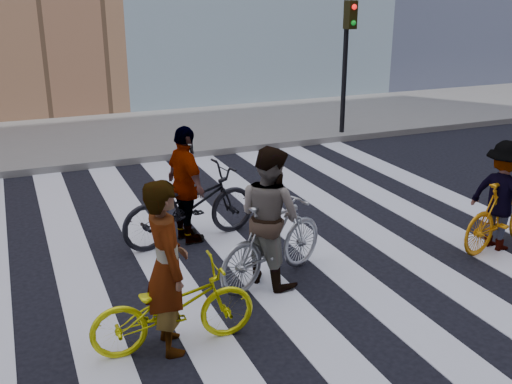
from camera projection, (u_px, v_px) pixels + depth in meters
ground at (270, 245)px, 8.84m from camera, size 100.00×100.00×0.00m
sidewalk_far at (151, 133)px, 15.35m from camera, size 100.00×5.00×0.15m
zebra_crosswalk at (270, 244)px, 8.83m from camera, size 8.25×10.00×0.01m
traffic_signal at (347, 46)px, 14.36m from camera, size 0.22×0.42×3.33m
bike_yellow_left at (174, 307)px, 6.20m from camera, size 1.75×0.65×0.91m
bike_silver_mid at (273, 241)px, 7.60m from camera, size 1.88×1.18×1.10m
bike_yellow_right at (503, 214)px, 8.60m from camera, size 1.78×0.83×1.03m
bike_dark_rear at (190, 205)px, 8.80m from camera, size 2.22×1.08×1.12m
rider_left at (167, 267)px, 6.03m from camera, size 0.46×0.69×1.85m
rider_mid at (269, 216)px, 7.47m from camera, size 0.96×1.07×1.79m
rider_right at (503, 196)px, 8.49m from camera, size 0.79×1.13×1.59m
rider_rear at (186, 185)px, 8.68m from camera, size 0.59×1.08×1.75m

